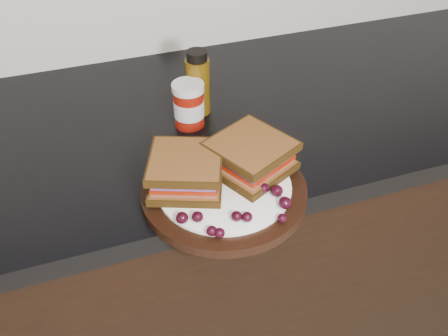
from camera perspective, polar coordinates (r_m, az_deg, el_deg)
The scene contains 27 objects.
base_cabinets at distance 1.35m, azimuth -6.13°, elevation -11.68°, with size 3.96×0.58×0.86m, color black.
countertop at distance 1.04m, azimuth -7.83°, elevation 4.08°, with size 3.98×0.60×0.04m, color black.
plate at distance 0.84m, azimuth -0.00°, elevation -2.67°, with size 0.28×0.28×0.02m, color black.
sandwich_left at distance 0.82m, azimuth -4.36°, elevation -0.34°, with size 0.12×0.12×0.05m, color brown, non-canonical shape.
sandwich_right at distance 0.85m, azimuth 3.06°, elevation 1.38°, with size 0.12×0.12×0.06m, color brown, non-canonical shape.
grape_0 at distance 0.77m, azimuth -4.81°, elevation -5.69°, with size 0.02×0.02×0.02m, color black.
grape_1 at distance 0.77m, azimuth -3.04°, elevation -5.59°, with size 0.02×0.02×0.02m, color black.
grape_2 at distance 0.75m, azimuth -1.41°, elevation -7.20°, with size 0.02×0.02×0.02m, color black.
grape_3 at distance 0.74m, azimuth -0.51°, elevation -7.44°, with size 0.02×0.02×0.02m, color black.
grape_4 at distance 0.77m, azimuth 1.45°, elevation -5.53°, with size 0.02×0.02×0.02m, color black.
grape_5 at distance 0.77m, azimuth 2.66°, elevation -5.61°, with size 0.02×0.02×0.02m, color black.
grape_6 at distance 0.77m, azimuth 6.67°, elevation -5.73°, with size 0.02×0.02×0.01m, color black.
grape_7 at distance 0.79m, azimuth 7.00°, elevation -3.98°, with size 0.02×0.02×0.02m, color black.
grape_8 at distance 0.81m, azimuth 6.05°, elevation -2.62°, with size 0.02×0.02×0.02m, color black.
grape_9 at distance 0.82m, azimuth 4.55°, elevation -2.32°, with size 0.02×0.02×0.02m, color black.
grape_10 at distance 0.85m, azimuth 4.99°, elevation -0.35°, with size 0.02×0.02×0.02m, color black.
grape_11 at distance 0.85m, azimuth 3.36°, elevation -0.03°, with size 0.02×0.02×0.02m, color black.
grape_12 at distance 0.87m, azimuth 3.30°, elevation 1.21°, with size 0.02×0.02×0.02m, color black.
grape_13 at distance 0.85m, azimuth -5.32°, elevation -0.16°, with size 0.02×0.02×0.01m, color black.
grape_14 at distance 0.84m, azimuth -5.22°, elevation -0.94°, with size 0.02×0.02×0.02m, color black.
grape_15 at distance 0.82m, azimuth -4.47°, elevation -1.80°, with size 0.02×0.02×0.02m, color black.
grape_16 at distance 0.80m, azimuth -5.77°, elevation -3.28°, with size 0.02×0.02×0.02m, color black.
grape_17 at distance 0.85m, azimuth -3.48°, elevation -0.19°, with size 0.02×0.02×0.02m, color black.
grape_18 at distance 0.82m, azimuth -6.35°, elevation -1.77°, with size 0.02×0.02×0.02m, color black.
grape_19 at distance 0.81m, azimuth -5.18°, elevation -2.36°, with size 0.02×0.02×0.02m, color black.
condiment_jar at distance 0.99m, azimuth -4.04°, elevation 7.22°, with size 0.06×0.06×0.09m, color maroon.
oil_bottle at distance 1.02m, azimuth -3.00°, elevation 9.74°, with size 0.05×0.05×0.14m, color #513808.
Camera 1 is at (-0.14, 0.87, 1.48)m, focal length 40.00 mm.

